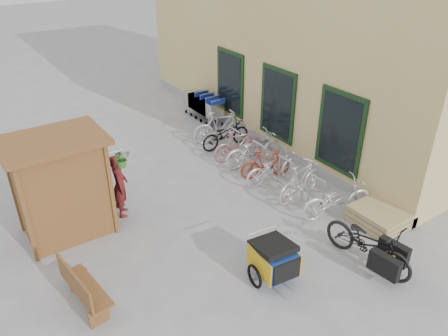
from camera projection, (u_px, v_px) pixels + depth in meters
ground at (243, 238)px, 10.06m from camera, size 80.00×80.00×0.00m
building at (320, 21)px, 14.82m from camera, size 6.07×13.00×7.00m
kiosk at (55, 175)px, 9.49m from camera, size 2.49×1.65×2.40m
bike_rack at (258, 153)px, 12.68m from camera, size 0.05×5.35×0.86m
pallet_stack at (379, 217)px, 10.42m from camera, size 1.00×1.20×0.40m
bench at (82, 288)px, 8.04m from camera, size 0.58×1.44×0.89m
shopping_carts at (203, 103)px, 15.96m from camera, size 0.60×2.02×1.08m
child_trailer at (274, 258)px, 8.66m from camera, size 0.98×1.61×0.94m
cargo_bike at (369, 244)px, 9.03m from camera, size 0.92×2.11×1.07m
person_kiosk at (120, 186)px, 10.53m from camera, size 0.58×0.69×1.62m
bike_0 at (337, 198)px, 10.61m from camera, size 1.99×1.12×0.99m
bike_1 at (300, 181)px, 11.32m from camera, size 1.77×0.78×1.03m
bike_2 at (273, 167)px, 12.05m from camera, size 1.80×0.74×0.93m
bike_3 at (266, 163)px, 12.29m from camera, size 1.54×0.88×0.89m
bike_4 at (254, 149)px, 12.95m from camera, size 1.97×0.85×1.01m
bike_5 at (239, 145)px, 13.22m from camera, size 1.70×0.75×0.99m
bike_6 at (226, 134)px, 14.00m from camera, size 1.75×0.63×0.91m
bike_7 at (221, 127)px, 14.24m from camera, size 1.91×1.09×1.11m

